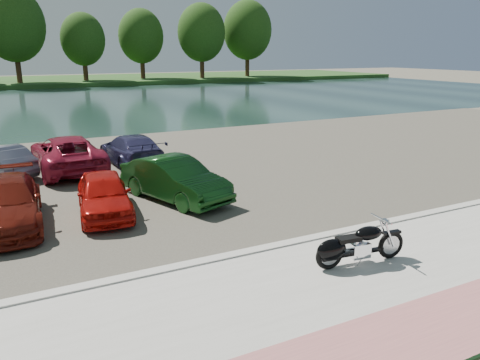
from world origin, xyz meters
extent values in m
plane|color=#595447|center=(0.00, 0.00, 0.00)|extent=(200.00, 200.00, 0.00)
cube|color=#A9A69F|center=(0.00, -1.00, 0.05)|extent=(60.00, 6.00, 0.10)
cube|color=#9A575C|center=(0.00, -2.50, 0.10)|extent=(60.00, 2.00, 0.01)
cube|color=#A9A69F|center=(0.00, 2.00, 0.07)|extent=(60.00, 0.30, 0.14)
cube|color=#444037|center=(0.00, 11.00, 0.02)|extent=(60.00, 18.00, 0.04)
cube|color=#1B322E|center=(0.00, 40.00, 0.00)|extent=(120.00, 40.00, 0.00)
cube|color=#1D4317|center=(0.00, 72.00, 0.30)|extent=(120.00, 24.00, 0.60)
cylinder|color=#3E2516|center=(-3.00, 64.60, 3.52)|extent=(0.70, 0.70, 5.85)
ellipsoid|color=#16340E|center=(-3.00, 64.60, 8.21)|extent=(8.19, 8.19, 9.83)
cylinder|color=#3E2516|center=(6.00, 66.00, 2.85)|extent=(0.70, 0.70, 4.50)
ellipsoid|color=#16340E|center=(6.00, 66.00, 6.45)|extent=(6.30, 6.30, 7.56)
cylinder|color=#3E2516|center=(15.00, 67.40, 3.08)|extent=(0.70, 0.70, 4.95)
ellipsoid|color=#16340E|center=(15.00, 67.40, 7.04)|extent=(6.93, 6.93, 8.32)
cylinder|color=#3E2516|center=(24.00, 64.60, 3.30)|extent=(0.70, 0.70, 5.40)
ellipsoid|color=#16340E|center=(24.00, 64.60, 7.62)|extent=(7.56, 7.56, 9.07)
cylinder|color=#3E2516|center=(33.00, 66.00, 3.52)|extent=(0.70, 0.70, 5.85)
ellipsoid|color=#16340E|center=(33.00, 66.00, 8.21)|extent=(8.19, 8.19, 9.83)
torus|color=black|center=(1.90, 0.17, 0.44)|extent=(0.69, 0.20, 0.68)
torus|color=black|center=(0.26, 0.36, 0.44)|extent=(0.69, 0.20, 0.68)
cylinder|color=#B2B2B7|center=(1.90, 0.17, 0.44)|extent=(0.46, 0.11, 0.46)
cylinder|color=#B2B2B7|center=(0.26, 0.36, 0.44)|extent=(0.46, 0.11, 0.46)
cylinder|color=silver|center=(1.75, 0.09, 0.74)|extent=(0.33, 0.09, 0.63)
cylinder|color=silver|center=(1.77, 0.29, 0.74)|extent=(0.33, 0.09, 0.63)
cylinder|color=silver|center=(1.57, 0.21, 1.13)|extent=(0.12, 0.75, 0.04)
sphere|color=silver|center=(1.67, 0.20, 1.05)|extent=(0.18, 0.18, 0.16)
sphere|color=silver|center=(1.74, 0.19, 1.05)|extent=(0.12, 0.12, 0.11)
cube|color=black|center=(1.90, 0.17, 0.75)|extent=(0.46, 0.19, 0.06)
cube|color=black|center=(1.08, 0.27, 0.38)|extent=(1.20, 0.23, 0.08)
cube|color=silver|center=(1.03, 0.27, 0.45)|extent=(0.48, 0.37, 0.34)
cylinder|color=silver|center=(1.13, 0.26, 0.65)|extent=(0.26, 0.21, 0.27)
cylinder|color=silver|center=(0.93, 0.28, 0.65)|extent=(0.26, 0.21, 0.27)
ellipsoid|color=black|center=(1.26, 0.25, 0.82)|extent=(0.72, 0.43, 0.32)
cube|color=black|center=(0.74, 0.31, 0.76)|extent=(0.58, 0.34, 0.10)
ellipsoid|color=black|center=(0.31, 0.35, 0.56)|extent=(0.76, 0.42, 0.50)
cube|color=black|center=(0.26, 0.36, 0.49)|extent=(0.42, 0.22, 0.30)
cylinder|color=silver|center=(0.75, 0.47, 0.32)|extent=(1.10, 0.21, 0.09)
cylinder|color=silver|center=(0.75, 0.47, 0.40)|extent=(1.10, 0.21, 0.09)
cylinder|color=#B2B2B7|center=(0.91, 0.11, 0.23)|extent=(0.04, 0.14, 0.22)
imported|color=#60160D|center=(-6.06, 6.81, 0.71)|extent=(2.14, 4.70, 1.34)
imported|color=#B4110C|center=(-3.40, 6.55, 0.67)|extent=(1.95, 3.88, 1.27)
imported|color=#0E3410|center=(-1.02, 6.94, 0.74)|extent=(2.81, 4.52, 1.41)
imported|color=slate|center=(-6.06, 12.98, 0.65)|extent=(2.53, 3.93, 1.22)
imported|color=maroon|center=(-3.64, 12.66, 0.77)|extent=(2.62, 5.35, 1.46)
imported|color=#29274D|center=(-1.02, 12.55, 0.70)|extent=(2.13, 4.67, 1.32)
camera|label=1|loc=(-5.87, -7.26, 4.83)|focal=35.00mm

